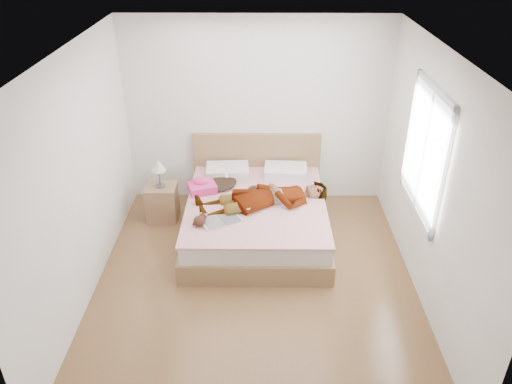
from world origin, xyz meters
TOP-DOWN VIEW (x-y plane):
  - ground at (0.00, 0.00)m, footprint 4.00×4.00m
  - woman at (0.11, 0.93)m, footprint 1.83×1.10m
  - hair at (-0.46, 1.38)m, footprint 0.49×0.56m
  - phone at (-0.39, 1.33)m, footprint 0.07×0.10m
  - room_shell at (1.77, 0.30)m, footprint 4.00×4.00m
  - bed at (0.00, 1.04)m, footprint 1.80×2.08m
  - towel at (-0.71, 1.20)m, footprint 0.42×0.38m
  - magazine at (-0.42, 0.50)m, footprint 0.56×0.49m
  - coffee_mug at (-0.10, 0.65)m, footprint 0.11×0.08m
  - plush_toy at (-0.65, 0.40)m, footprint 0.18×0.23m
  - nightstand at (-1.28, 1.35)m, footprint 0.41×0.36m

SIDE VIEW (x-z plane):
  - ground at x=0.00m, z-range 0.00..0.00m
  - bed at x=0.00m, z-range -0.22..0.78m
  - nightstand at x=-1.28m, z-range -0.15..0.73m
  - magazine at x=-0.42m, z-range 0.51..0.53m
  - hair at x=-0.46m, z-range 0.51..0.58m
  - coffee_mug at x=-0.10m, z-range 0.51..0.60m
  - plush_toy at x=-0.65m, z-range 0.51..0.63m
  - towel at x=-0.71m, z-range 0.49..0.67m
  - woman at x=0.11m, z-range 0.51..0.75m
  - phone at x=-0.39m, z-range 0.66..0.71m
  - room_shell at x=1.77m, z-range -0.50..3.50m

